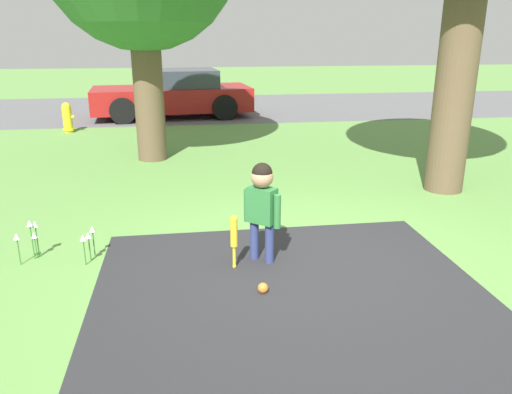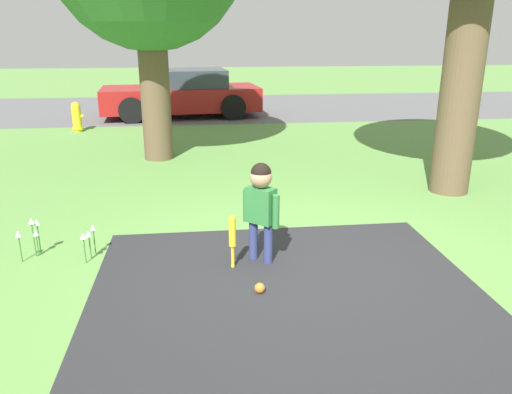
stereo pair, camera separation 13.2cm
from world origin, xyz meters
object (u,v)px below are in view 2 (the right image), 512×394
at_px(child, 261,199).
at_px(baseball_bat, 232,234).
at_px(sports_ball, 260,288).
at_px(parked_car, 182,94).
at_px(fire_hydrant, 77,117).

xyz_separation_m(child, baseball_bat, (-0.29, -0.13, -0.30)).
bearing_deg(baseball_bat, sports_ball, -69.29).
xyz_separation_m(baseball_bat, parked_car, (-0.66, 9.40, 0.24)).
xyz_separation_m(sports_ball, fire_hydrant, (-3.22, 7.95, 0.28)).
bearing_deg(child, sports_ball, -57.06).
xyz_separation_m(fire_hydrant, parked_car, (2.36, 1.97, 0.26)).
height_order(child, baseball_bat, child).
distance_m(child, sports_ball, 0.89).
bearing_deg(parked_car, sports_ball, 90.03).
relative_size(sports_ball, fire_hydrant, 0.14).
bearing_deg(baseball_bat, parked_car, 94.02).
relative_size(baseball_bat, sports_ball, 5.88).
height_order(child, parked_car, parked_car).
distance_m(child, parked_car, 9.32).
bearing_deg(fire_hydrant, parked_car, 39.84).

